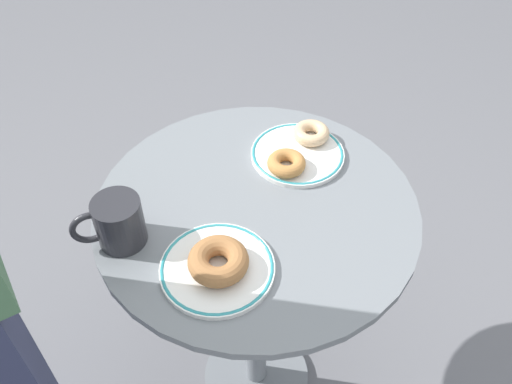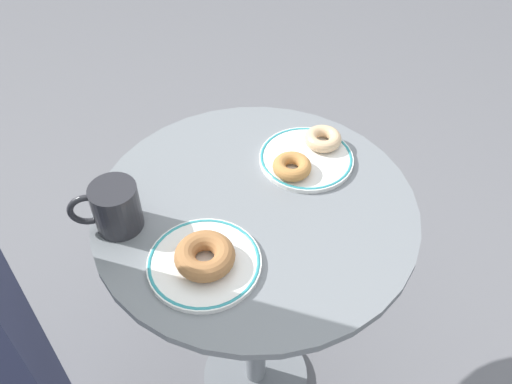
# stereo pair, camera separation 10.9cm
# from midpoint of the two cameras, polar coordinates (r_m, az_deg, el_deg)

# --- Properties ---
(ground_plane) EXTENTS (7.00, 7.00, 0.02)m
(ground_plane) POSITION_cam_midpoint_polar(r_m,az_deg,el_deg) (1.72, -1.88, -18.74)
(ground_plane) COLOR slate
(cafe_table) EXTENTS (0.64, 0.64, 0.74)m
(cafe_table) POSITION_cam_midpoint_polar(r_m,az_deg,el_deg) (1.25, -2.46, -8.05)
(cafe_table) COLOR slate
(cafe_table) RESTS_ON ground
(plate_left) EXTENTS (0.21, 0.21, 0.01)m
(plate_left) POSITION_cam_midpoint_polar(r_m,az_deg,el_deg) (0.99, -7.16, -7.94)
(plate_left) COLOR white
(plate_left) RESTS_ON cafe_table
(plate_right) EXTENTS (0.20, 0.20, 0.01)m
(plate_right) POSITION_cam_midpoint_polar(r_m,az_deg,el_deg) (1.19, 1.70, 3.81)
(plate_right) COLOR white
(plate_right) RESTS_ON cafe_table
(donut_cinnamon) EXTENTS (0.15, 0.15, 0.04)m
(donut_cinnamon) POSITION_cam_midpoint_polar(r_m,az_deg,el_deg) (0.97, -7.11, -7.23)
(donut_cinnamon) COLOR #A36B3D
(donut_cinnamon) RESTS_ON plate_left
(donut_glazed) EXTENTS (0.11, 0.11, 0.03)m
(donut_glazed) POSITION_cam_midpoint_polar(r_m,az_deg,el_deg) (1.22, 3.15, 5.95)
(donut_glazed) COLOR #E0B789
(donut_glazed) RESTS_ON plate_right
(donut_old_fashioned) EXTENTS (0.11, 0.11, 0.03)m
(donut_old_fashioned) POSITION_cam_midpoint_polar(r_m,az_deg,el_deg) (1.14, 0.44, 2.85)
(donut_old_fashioned) COLOR #BC7F42
(donut_old_fashioned) RESTS_ON plate_right
(coffee_mug) EXTENTS (0.12, 0.11, 0.10)m
(coffee_mug) POSITION_cam_midpoint_polar(r_m,az_deg,el_deg) (1.04, -17.00, -3.17)
(coffee_mug) COLOR #28282D
(coffee_mug) RESTS_ON cafe_table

